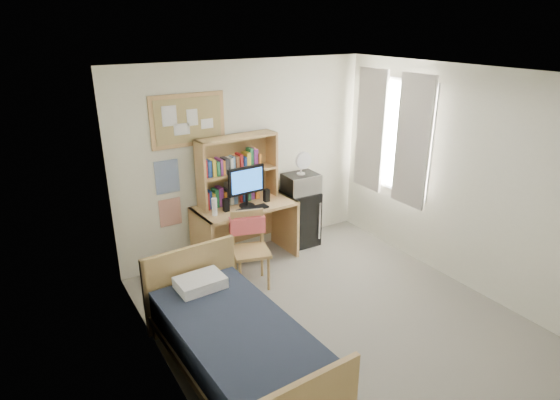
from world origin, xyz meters
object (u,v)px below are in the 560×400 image
desk_chair (251,251)px  desk_fan (301,164)px  desk (245,233)px  speaker_left (226,205)px  bulletin_board (188,120)px  mini_fridge (299,218)px  microwave (301,183)px  speaker_right (267,195)px  monitor (246,186)px  bed (238,350)px

desk_chair → desk_fan: 1.51m
desk → desk_chair: size_ratio=1.41×
desk_chair → speaker_left: size_ratio=5.64×
desk → bulletin_board: bearing=146.6°
mini_fridge → microwave: 0.53m
desk_chair → speaker_right: size_ratio=5.53×
mini_fridge → speaker_right: (-0.61, -0.13, 0.50)m
monitor → mini_fridge: bearing=6.0°
desk → microwave: (0.91, 0.07, 0.52)m
bed → monitor: size_ratio=3.65×
microwave → speaker_right: bearing=-168.2°
bulletin_board → microwave: bulletin_board is taller
mini_fridge → bed: bearing=-133.2°
bed → microwave: 2.87m
speaker_right → microwave: size_ratio=0.36×
bed → speaker_right: size_ratio=11.68×
speaker_right → desk_fan: desk_fan is taller
desk → mini_fridge: bearing=2.2°
desk → desk_chair: bearing=-114.1°
bulletin_board → speaker_right: bearing=-23.3°
microwave → desk_fan: (0.00, 0.00, 0.28)m
bulletin_board → bed: bulletin_board is taller
microwave → desk_fan: desk_fan is taller
bulletin_board → monitor: 1.08m
microwave → monitor: bearing=-170.5°
desk → speaker_right: speaker_right is taller
bulletin_board → speaker_left: (0.27, -0.41, -1.02)m
speaker_left → desk_chair: bearing=-85.1°
desk_chair → speaker_right: bearing=61.6°
desk_fan → speaker_left: bearing=-171.7°
speaker_right → microwave: bearing=7.0°
bulletin_board → desk_fan: 1.66m
bulletin_board → microwave: 1.80m
bed → microwave: size_ratio=4.23×
monitor → speaker_right: monitor is taller
desk → desk_chair: desk_chair is taller
desk → microwave: bearing=1.0°
bed → speaker_right: 2.39m
desk → speaker_right: 0.58m
speaker_left → bed: bearing=-115.9°
desk_chair → microwave: (1.14, 0.65, 0.46)m
desk → desk_fan: desk_fan is taller
speaker_right → speaker_left: bearing=-180.0°
speaker_right → desk_fan: (0.61, 0.11, 0.31)m
speaker_right → microwave: (0.61, 0.11, 0.03)m
mini_fridge → bed: mini_fridge is taller
desk → speaker_right: bearing=-11.3°
speaker_right → bulletin_board: bearing=153.6°
mini_fridge → speaker_right: size_ratio=4.71×
speaker_left → microwave: (1.21, 0.14, 0.03)m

